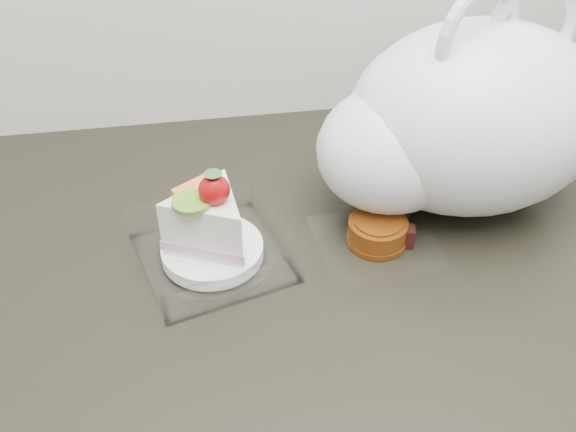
# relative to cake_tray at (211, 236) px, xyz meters

# --- Properties ---
(cake_tray) EXTENTS (0.20, 0.20, 0.13)m
(cake_tray) POSITION_rel_cake_tray_xyz_m (0.00, 0.00, 0.00)
(cake_tray) COLOR white
(cake_tray) RESTS_ON counter
(mooncake_wrap) EXTENTS (0.15, 0.14, 0.03)m
(mooncake_wrap) POSITION_rel_cake_tray_xyz_m (0.20, -0.00, -0.02)
(mooncake_wrap) COLOR white
(mooncake_wrap) RESTS_ON counter
(plastic_bag) EXTENTS (0.40, 0.33, 0.29)m
(plastic_bag) POSITION_rel_cake_tray_xyz_m (0.31, 0.07, 0.08)
(plastic_bag) COLOR white
(plastic_bag) RESTS_ON counter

